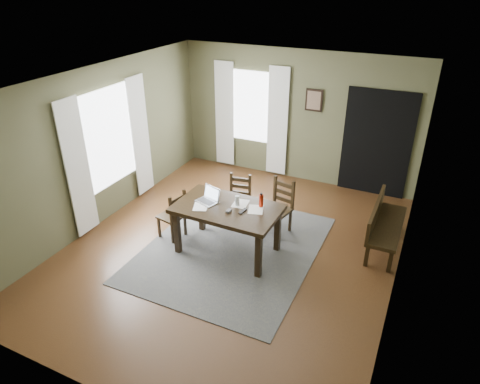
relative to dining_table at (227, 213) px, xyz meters
The scene contains 24 objects.
ground 0.73m from the dining_table, 67.48° to the left, with size 5.00×6.00×0.01m.
room_shell 1.09m from the dining_table, 67.48° to the left, with size 5.02×6.02×2.71m.
rug 0.72m from the dining_table, 67.48° to the left, with size 2.60×3.20×0.01m.
dining_table is the anchor object (origin of this frame).
chair_end 1.03m from the dining_table, behind, with size 0.45×0.44×0.87m.
chair_back_left 0.92m from the dining_table, 104.21° to the left, with size 0.45×0.46×0.90m.
chair_back_right 1.07m from the dining_table, 60.00° to the left, with size 0.49×0.50×0.95m.
bench 2.48m from the dining_table, 28.00° to the left, with size 0.45×1.41×0.79m.
laptop 0.38m from the dining_table, behind, with size 0.39×0.35×0.22m.
computer_mouse 0.19m from the dining_table, 55.39° to the right, with size 0.06×0.10×0.03m, color #3F3F42.
tv_remote 0.30m from the dining_table, ahead, with size 0.05×0.18×0.02m, color black.
drinking_glass 0.24m from the dining_table, 47.38° to the left, with size 0.07×0.07×0.16m, color silver.
water_bottle 0.56m from the dining_table, 26.46° to the left, with size 0.08×0.08×0.23m.
paper_a 0.42m from the dining_table, 156.16° to the right, with size 0.21×0.27×0.00m, color white.
paper_c 0.25m from the dining_table, 52.00° to the left, with size 0.22×0.29×0.00m, color white.
paper_d 0.45m from the dining_table, 14.71° to the left, with size 0.22×0.29×0.00m, color white.
window_left 2.56m from the dining_table, behind, with size 0.01×1.30×1.70m.
window_back 3.29m from the dining_table, 107.55° to the left, with size 1.00×0.01×1.50m.
curtain_left_near 2.51m from the dining_table, 167.42° to the right, with size 0.03×0.48×2.30m.
curtain_left_far 2.69m from the dining_table, 155.36° to the left, with size 0.03×0.48×2.30m.
curtain_back_left 3.45m from the dining_table, 117.67° to the left, with size 0.44×0.03×2.30m.
curtain_back_right 3.08m from the dining_table, 96.52° to the left, with size 0.44×0.03×2.30m.
framed_picture 3.24m from the dining_table, 82.82° to the left, with size 0.34×0.03×0.44m.
doorway_back 3.50m from the dining_table, 61.11° to the left, with size 1.30×0.03×2.10m.
Camera 1 is at (2.56, -5.13, 4.05)m, focal length 32.00 mm.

